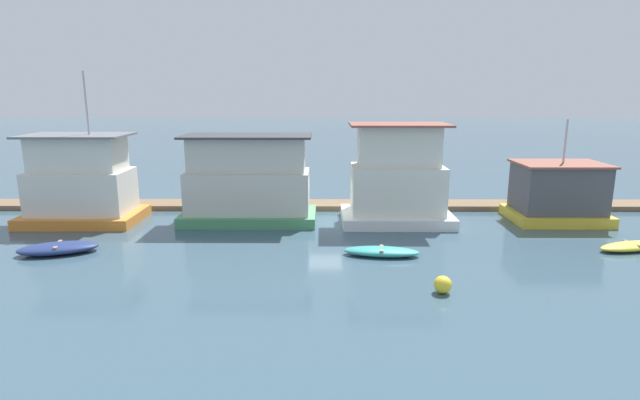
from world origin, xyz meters
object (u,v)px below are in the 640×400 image
object	(u,v)px
houseboat_white	(397,181)
buoy_yellow	(443,285)
dinghy_navy	(58,248)
dinghy_teal	(382,251)
dinghy_yellow	(632,246)
houseboat_yellow	(558,193)
houseboat_green	(248,183)
houseboat_orange	(81,184)

from	to	relation	value
houseboat_white	buoy_yellow	bearing A→B (deg)	-88.40
houseboat_white	dinghy_navy	size ratio (longest dim) A/B	1.64
dinghy_teal	dinghy_yellow	world-z (taller)	dinghy_teal
buoy_yellow	houseboat_yellow	bearing A→B (deg)	49.60
houseboat_white	dinghy_yellow	world-z (taller)	houseboat_white
houseboat_white	houseboat_yellow	bearing A→B (deg)	2.46
houseboat_white	houseboat_yellow	size ratio (longest dim) A/B	1.06
houseboat_green	houseboat_yellow	distance (m)	17.23
dinghy_yellow	dinghy_teal	bearing A→B (deg)	-175.77
houseboat_green	buoy_yellow	distance (m)	13.23
houseboat_white	dinghy_navy	xyz separation A→B (m)	(-16.01, -5.51, -2.09)
houseboat_orange	dinghy_navy	world-z (taller)	houseboat_orange
houseboat_green	dinghy_yellow	world-z (taller)	houseboat_green
houseboat_orange	buoy_yellow	bearing A→B (deg)	-29.17
dinghy_navy	buoy_yellow	size ratio (longest dim) A/B	5.64
houseboat_orange	houseboat_yellow	size ratio (longest dim) A/B	1.44
dinghy_teal	buoy_yellow	world-z (taller)	buoy_yellow
houseboat_yellow	dinghy_yellow	xyz separation A→B (m)	(1.13, -5.28, -1.38)
houseboat_orange	dinghy_yellow	size ratio (longest dim) A/B	2.32
houseboat_white	dinghy_teal	bearing A→B (deg)	-104.30
houseboat_orange	houseboat_green	bearing A→B (deg)	0.86
houseboat_green	dinghy_navy	world-z (taller)	houseboat_green
dinghy_yellow	houseboat_white	bearing A→B (deg)	154.29
houseboat_yellow	houseboat_white	bearing A→B (deg)	-177.54
dinghy_navy	dinghy_teal	xyz separation A→B (m)	(14.55, -0.24, -0.05)
houseboat_yellow	dinghy_yellow	size ratio (longest dim) A/B	1.61
houseboat_orange	dinghy_navy	bearing A→B (deg)	-76.01
houseboat_orange	houseboat_green	distance (m)	9.19
buoy_yellow	houseboat_white	bearing A→B (deg)	91.60
houseboat_orange	houseboat_green	world-z (taller)	houseboat_orange
dinghy_teal	houseboat_white	bearing A→B (deg)	75.70
houseboat_yellow	dinghy_teal	world-z (taller)	houseboat_yellow
buoy_yellow	dinghy_teal	bearing A→B (deg)	112.79
houseboat_white	houseboat_yellow	world-z (taller)	houseboat_yellow
dinghy_yellow	houseboat_green	bearing A→B (deg)	164.78
houseboat_green	dinghy_teal	distance (m)	9.14
houseboat_yellow	dinghy_yellow	world-z (taller)	houseboat_yellow
houseboat_green	dinghy_navy	xyz separation A→B (m)	(-7.82, -5.61, -1.95)
buoy_yellow	houseboat_green	bearing A→B (deg)	130.28
dinghy_teal	houseboat_yellow	bearing A→B (deg)	30.32
houseboat_orange	buoy_yellow	xyz separation A→B (m)	(17.65, -9.85, -1.82)
dinghy_yellow	buoy_yellow	size ratio (longest dim) A/B	5.41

